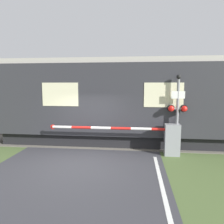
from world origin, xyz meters
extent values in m
plane|color=#4C6033|center=(0.00, 0.00, 0.00)|extent=(80.00, 80.00, 0.00)
cube|color=#666056|center=(0.00, 3.31, 0.01)|extent=(36.00, 3.20, 0.03)
cube|color=#595451|center=(0.00, 2.59, 0.08)|extent=(36.00, 0.08, 0.10)
cube|color=#595451|center=(0.00, 4.03, 0.08)|extent=(36.00, 0.08, 0.10)
cube|color=black|center=(3.07, 3.31, 0.30)|extent=(14.86, 2.63, 0.60)
cube|color=#2D2D33|center=(3.07, 3.31, 2.19)|extent=(16.15, 3.09, 3.19)
cube|color=#ADA89E|center=(3.07, 3.31, 3.91)|extent=(15.83, 2.84, 0.24)
cube|color=beige|center=(3.07, 1.76, 2.43)|extent=(1.62, 0.02, 1.02)
cube|color=beige|center=(-1.37, 1.76, 2.43)|extent=(1.62, 0.02, 1.02)
cube|color=gray|center=(3.41, 1.37, 0.64)|extent=(0.60, 0.44, 1.28)
cylinder|color=gray|center=(3.41, 1.37, 1.06)|extent=(0.16, 0.16, 0.18)
cylinder|color=red|center=(2.99, 1.37, 1.06)|extent=(0.83, 0.11, 0.11)
cylinder|color=white|center=(2.16, 1.37, 1.06)|extent=(0.83, 0.11, 0.11)
cylinder|color=red|center=(1.32, 1.37, 1.06)|extent=(0.83, 0.11, 0.11)
cylinder|color=white|center=(0.49, 1.37, 1.06)|extent=(0.83, 0.11, 0.11)
cylinder|color=red|center=(-0.35, 1.37, 1.06)|extent=(0.83, 0.11, 0.11)
cylinder|color=white|center=(-1.18, 1.37, 1.06)|extent=(0.83, 0.11, 0.11)
cylinder|color=red|center=(-1.60, 1.37, 1.06)|extent=(0.20, 0.02, 0.20)
cylinder|color=gray|center=(3.61, 1.53, 1.53)|extent=(0.11, 0.11, 3.07)
cube|color=gray|center=(3.61, 1.53, 1.90)|extent=(0.63, 0.07, 0.07)
sphere|color=red|center=(3.35, 1.48, 1.90)|extent=(0.24, 0.24, 0.24)
sphere|color=red|center=(3.86, 1.48, 1.90)|extent=(0.24, 0.24, 0.24)
cylinder|color=black|center=(3.35, 1.59, 1.90)|extent=(0.30, 0.06, 0.30)
cylinder|color=black|center=(3.86, 1.59, 1.90)|extent=(0.30, 0.06, 0.30)
cube|color=white|center=(3.61, 1.49, 2.46)|extent=(0.53, 0.02, 0.30)
sphere|color=black|center=(3.61, 1.53, 3.17)|extent=(0.18, 0.18, 0.18)
camera|label=1|loc=(1.98, -7.47, 2.88)|focal=35.00mm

